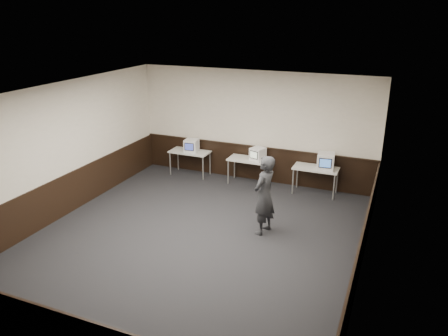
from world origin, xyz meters
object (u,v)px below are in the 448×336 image
Objects in this scene: emac_center at (258,154)px; desk_left at (190,153)px; person at (264,195)px; emac_left at (191,146)px; desk_right at (316,170)px; emac_right at (326,161)px; desk_center at (249,161)px.

desk_left is at bearing -162.23° from emac_center.
emac_left is at bearing -116.73° from person.
desk_right is 2.56× the size of emac_center.
emac_left is 3.97m from emac_right.
desk_right is (1.90, 0.00, 0.00)m from desk_center.
emac_center is at bearing 0.01° from desk_center.
desk_left is 0.66× the size of person.
desk_left and desk_center have the same top height.
desk_left is at bearing 180.00° from desk_right.
person is (-0.62, -2.67, 0.23)m from desk_right.
person reaches higher than desk_right.
desk_left and desk_right have the same top height.
desk_center is 1.00× the size of desk_right.
desk_right is at bearing 17.77° from emac_center.
desk_center and desk_right have the same top height.
desk_center is at bearing -5.88° from emac_left.
desk_center is 2.34× the size of emac_right.
emac_left is 2.07m from emac_center.
emac_right is 2.79m from person.
desk_right is 2.75m from person.
emac_left is 4.08m from person.
desk_left is 2.67× the size of emac_left.
emac_right is (4.05, -0.02, 0.29)m from desk_left.
desk_left is at bearing 173.31° from emac_right.
emac_left reaches higher than emac_center.
person is (3.18, -2.67, 0.23)m from desk_left.
person is (1.28, -2.67, 0.23)m from desk_center.
desk_center is at bearing 180.00° from desk_right.
desk_left is 0.27m from emac_left.
desk_left is at bearing -116.36° from person.
emac_left is 0.96× the size of emac_center.
emac_right is at bearing -4.09° from desk_right.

